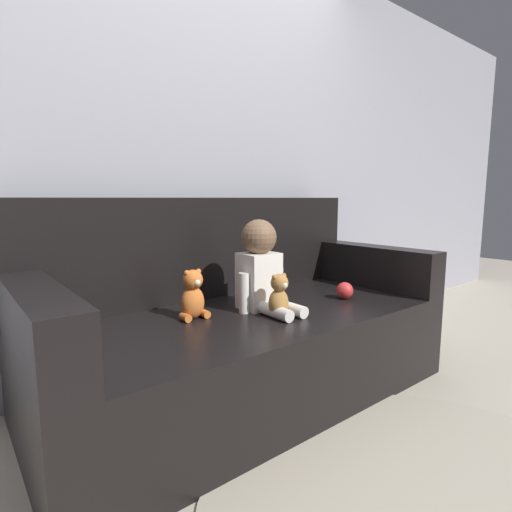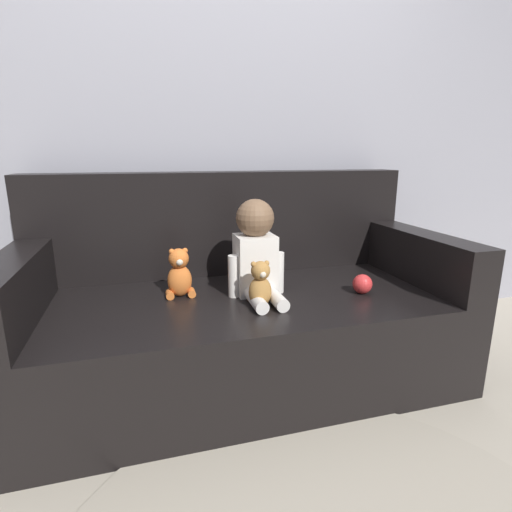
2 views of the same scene
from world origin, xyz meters
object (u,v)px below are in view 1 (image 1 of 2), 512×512
at_px(toy_ball, 345,291).
at_px(plush_toy_side, 193,296).
at_px(person_baby, 261,269).
at_px(couch, 240,328).
at_px(teddy_bear_brown, 279,296).

bearing_deg(toy_ball, plush_toy_side, 166.78).
bearing_deg(person_baby, plush_toy_side, 169.62).
distance_m(couch, plush_toy_side, 0.37).
height_order(teddy_bear_brown, toy_ball, teddy_bear_brown).
bearing_deg(person_baby, teddy_bear_brown, -99.78).
xyz_separation_m(person_baby, toy_ball, (0.49, -0.13, -0.16)).
height_order(couch, person_baby, couch).
distance_m(person_baby, plush_toy_side, 0.37).
relative_size(couch, toy_ball, 21.94).
height_order(couch, toy_ball, couch).
relative_size(couch, person_baby, 4.54).
height_order(person_baby, toy_ball, person_baby).
xyz_separation_m(couch, plush_toy_side, (-0.29, -0.03, 0.22)).
xyz_separation_m(person_baby, plush_toy_side, (-0.35, 0.06, -0.10)).
bearing_deg(toy_ball, couch, 157.63).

